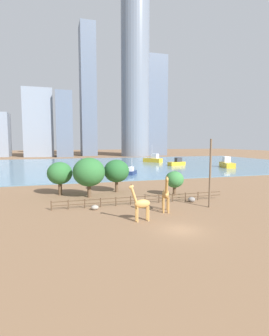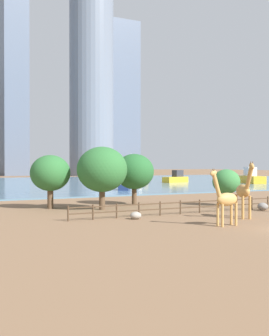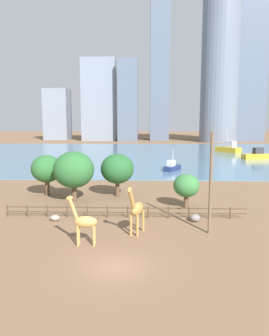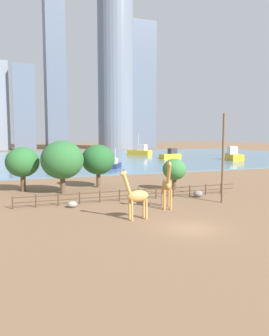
% 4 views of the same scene
% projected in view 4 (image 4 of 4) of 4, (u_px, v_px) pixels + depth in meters
% --- Properties ---
extents(ground_plane, '(400.00, 400.00, 0.00)m').
position_uv_depth(ground_plane, '(57.00, 159.00, 100.03)').
color(ground_plane, brown).
extents(harbor_water, '(180.00, 86.00, 0.20)m').
position_uv_depth(harbor_water, '(58.00, 159.00, 97.23)').
color(harbor_water, slate).
rests_on(harbor_water, ground).
extents(giraffe_tall, '(1.73, 3.46, 5.03)m').
position_uv_depth(giraffe_tall, '(167.00, 185.00, 32.24)').
color(giraffe_tall, '#C18C47').
rests_on(giraffe_tall, ground).
extents(giraffe_companion, '(2.66, 0.83, 4.46)m').
position_uv_depth(giraffe_companion, '(136.00, 196.00, 28.07)').
color(giraffe_companion, tan).
rests_on(giraffe_companion, ground).
extents(utility_pole, '(0.28, 0.28, 9.53)m').
position_uv_depth(utility_pole, '(223.00, 158.00, 34.81)').
color(utility_pole, brown).
rests_on(utility_pole, ground).
extents(boulder_near_fence, '(1.01, 0.86, 0.64)m').
position_uv_depth(boulder_near_fence, '(72.00, 204.00, 32.87)').
color(boulder_near_fence, gray).
rests_on(boulder_near_fence, ground).
extents(boulder_by_pole, '(1.09, 1.05, 0.79)m').
position_uv_depth(boulder_by_pole, '(198.00, 194.00, 38.27)').
color(boulder_by_pole, gray).
rests_on(boulder_by_pole, ground).
extents(enclosure_fence, '(26.12, 0.14, 1.30)m').
position_uv_depth(enclosure_fence, '(133.00, 193.00, 36.50)').
color(enclosure_fence, '#4C3826').
rests_on(enclosure_fence, ground).
extents(tree_left_large, '(5.25, 5.25, 6.55)m').
position_uv_depth(tree_left_large, '(62.00, 160.00, 40.28)').
color(tree_left_large, brown).
rests_on(tree_left_large, ground).
extents(tree_center_broad, '(4.25, 4.25, 5.71)m').
position_uv_depth(tree_center_broad, '(22.00, 162.00, 41.82)').
color(tree_center_broad, brown).
rests_on(tree_center_broad, ground).
extents(tree_right_tall, '(3.13, 3.13, 4.15)m').
position_uv_depth(tree_right_tall, '(174.00, 170.00, 43.02)').
color(tree_right_tall, brown).
rests_on(tree_right_tall, ground).
extents(tree_left_small, '(4.58, 4.58, 5.93)m').
position_uv_depth(tree_left_small, '(98.00, 160.00, 45.16)').
color(tree_left_small, brown).
rests_on(tree_left_small, ground).
extents(boat_ferry, '(4.00, 5.11, 4.41)m').
position_uv_depth(boat_ferry, '(115.00, 165.00, 69.64)').
color(boat_ferry, navy).
rests_on(boat_ferry, harbor_water).
extents(boat_sailboat, '(5.60, 9.11, 3.77)m').
position_uv_depth(boat_sailboat, '(233.00, 155.00, 91.74)').
color(boat_sailboat, gold).
rests_on(boat_sailboat, harbor_water).
extents(boat_tug, '(7.46, 8.59, 7.60)m').
position_uv_depth(boat_tug, '(140.00, 151.00, 113.50)').
color(boat_tug, gold).
rests_on(boat_tug, harbor_water).
extents(boat_barge, '(7.21, 4.12, 2.99)m').
position_uv_depth(boat_barge, '(171.00, 155.00, 97.78)').
color(boat_barge, gold).
rests_on(boat_barge, harbor_water).
extents(skyline_tower_glass, '(9.67, 8.56, 39.19)m').
position_uv_depth(skyline_tower_glass, '(24.00, 108.00, 152.12)').
color(skyline_tower_glass, slate).
rests_on(skyline_tower_glass, ground).
extents(skyline_block_left, '(17.96, 14.18, 65.30)m').
position_uv_depth(skyline_block_left, '(136.00, 87.00, 174.41)').
color(skyline_block_left, slate).
rests_on(skyline_block_left, ground).
extents(skyline_block_right, '(17.62, 17.62, 104.55)m').
position_uv_depth(skyline_block_right, '(115.00, 43.00, 160.49)').
color(skyline_block_right, slate).
rests_on(skyline_block_right, ground).
extents(skyline_tower_short, '(9.65, 14.46, 83.60)m').
position_uv_depth(skyline_tower_short, '(55.00, 66.00, 166.23)').
color(skyline_tower_short, slate).
rests_on(skyline_tower_short, ground).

